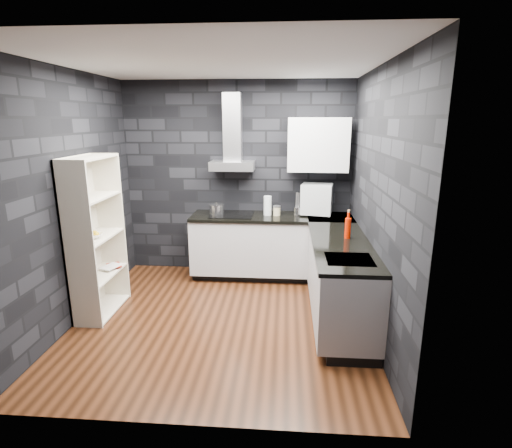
# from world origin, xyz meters

# --- Properties ---
(ground) EXTENTS (3.20, 3.20, 0.00)m
(ground) POSITION_xyz_m (0.00, 0.00, 0.00)
(ground) COLOR #412010
(ceiling) EXTENTS (3.20, 3.20, 0.00)m
(ceiling) POSITION_xyz_m (0.00, 0.00, 2.70)
(ceiling) COLOR white
(wall_back) EXTENTS (3.20, 0.05, 2.70)m
(wall_back) POSITION_xyz_m (0.00, 1.62, 1.35)
(wall_back) COLOR black
(wall_back) RESTS_ON ground
(wall_front) EXTENTS (3.20, 0.05, 2.70)m
(wall_front) POSITION_xyz_m (0.00, -1.62, 1.35)
(wall_front) COLOR black
(wall_front) RESTS_ON ground
(wall_left) EXTENTS (0.05, 3.20, 2.70)m
(wall_left) POSITION_xyz_m (-1.62, 0.00, 1.35)
(wall_left) COLOR black
(wall_left) RESTS_ON ground
(wall_right) EXTENTS (0.05, 3.20, 2.70)m
(wall_right) POSITION_xyz_m (1.62, 0.00, 1.35)
(wall_right) COLOR black
(wall_right) RESTS_ON ground
(toekick_back) EXTENTS (2.18, 0.50, 0.10)m
(toekick_back) POSITION_xyz_m (0.50, 1.34, 0.05)
(toekick_back) COLOR black
(toekick_back) RESTS_ON ground
(toekick_right) EXTENTS (0.50, 1.78, 0.10)m
(toekick_right) POSITION_xyz_m (1.34, 0.10, 0.05)
(toekick_right) COLOR black
(toekick_right) RESTS_ON ground
(counter_back_cab) EXTENTS (2.20, 0.60, 0.76)m
(counter_back_cab) POSITION_xyz_m (0.50, 1.30, 0.48)
(counter_back_cab) COLOR #BBBABE
(counter_back_cab) RESTS_ON ground
(counter_right_cab) EXTENTS (0.60, 1.80, 0.76)m
(counter_right_cab) POSITION_xyz_m (1.30, 0.10, 0.48)
(counter_right_cab) COLOR #BBBABE
(counter_right_cab) RESTS_ON ground
(counter_back_top) EXTENTS (2.20, 0.62, 0.04)m
(counter_back_top) POSITION_xyz_m (0.50, 1.29, 0.88)
(counter_back_top) COLOR black
(counter_back_top) RESTS_ON counter_back_cab
(counter_right_top) EXTENTS (0.62, 1.80, 0.04)m
(counter_right_top) POSITION_xyz_m (1.29, 0.10, 0.88)
(counter_right_top) COLOR black
(counter_right_top) RESTS_ON counter_right_cab
(counter_corner_top) EXTENTS (0.62, 0.62, 0.04)m
(counter_corner_top) POSITION_xyz_m (1.30, 1.30, 0.88)
(counter_corner_top) COLOR black
(counter_corner_top) RESTS_ON counter_right_cab
(hood_body) EXTENTS (0.60, 0.34, 0.12)m
(hood_body) POSITION_xyz_m (-0.05, 1.43, 1.56)
(hood_body) COLOR silver
(hood_body) RESTS_ON wall_back
(hood_chimney) EXTENTS (0.24, 0.20, 0.90)m
(hood_chimney) POSITION_xyz_m (-0.05, 1.50, 2.07)
(hood_chimney) COLOR silver
(hood_chimney) RESTS_ON hood_body
(upper_cabinet) EXTENTS (0.80, 0.35, 0.70)m
(upper_cabinet) POSITION_xyz_m (1.10, 1.43, 1.85)
(upper_cabinet) COLOR silver
(upper_cabinet) RESTS_ON wall_back
(cooktop) EXTENTS (0.58, 0.50, 0.01)m
(cooktop) POSITION_xyz_m (-0.05, 1.30, 0.91)
(cooktop) COLOR black
(cooktop) RESTS_ON counter_back_top
(sink_rim) EXTENTS (0.44, 0.40, 0.01)m
(sink_rim) POSITION_xyz_m (1.30, -0.40, 0.89)
(sink_rim) COLOR silver
(sink_rim) RESTS_ON counter_right_top
(pot) EXTENTS (0.25, 0.25, 0.12)m
(pot) POSITION_xyz_m (-0.26, 1.29, 0.97)
(pot) COLOR #B6B6BB
(pot) RESTS_ON cooktop
(glass_vase) EXTENTS (0.13, 0.13, 0.26)m
(glass_vase) POSITION_xyz_m (0.44, 1.33, 1.03)
(glass_vase) COLOR white
(glass_vase) RESTS_ON counter_back_top
(storage_jar) EXTENTS (0.10, 0.10, 0.12)m
(storage_jar) POSITION_xyz_m (0.57, 1.32, 0.96)
(storage_jar) COLOR tan
(storage_jar) RESTS_ON counter_back_top
(utensil_crock) EXTENTS (0.10, 0.10, 0.12)m
(utensil_crock) POSITION_xyz_m (0.85, 1.33, 0.96)
(utensil_crock) COLOR #B6B6BB
(utensil_crock) RESTS_ON counter_back_top
(appliance_garage) EXTENTS (0.46, 0.38, 0.41)m
(appliance_garage) POSITION_xyz_m (1.11, 1.38, 1.12)
(appliance_garage) COLOR #B9BDC1
(appliance_garage) RESTS_ON counter_back_top
(red_bottle) EXTENTS (0.07, 0.07, 0.23)m
(red_bottle) POSITION_xyz_m (1.38, 0.29, 1.01)
(red_bottle) COLOR #AF1700
(red_bottle) RESTS_ON counter_right_top
(bookshelf) EXTENTS (0.50, 0.85, 1.80)m
(bookshelf) POSITION_xyz_m (-1.42, 0.11, 0.90)
(bookshelf) COLOR beige
(bookshelf) RESTS_ON ground
(fruit_bowl) EXTENTS (0.27, 0.27, 0.05)m
(fruit_bowl) POSITION_xyz_m (-1.42, 0.05, 0.94)
(fruit_bowl) COLOR white
(fruit_bowl) RESTS_ON bookshelf
(book_red) EXTENTS (0.14, 0.10, 0.20)m
(book_red) POSITION_xyz_m (-1.41, 0.29, 0.57)
(book_red) COLOR maroon
(book_red) RESTS_ON bookshelf
(book_second) EXTENTS (0.17, 0.08, 0.23)m
(book_second) POSITION_xyz_m (-1.44, 0.31, 0.59)
(book_second) COLOR #B2B2B2
(book_second) RESTS_ON bookshelf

